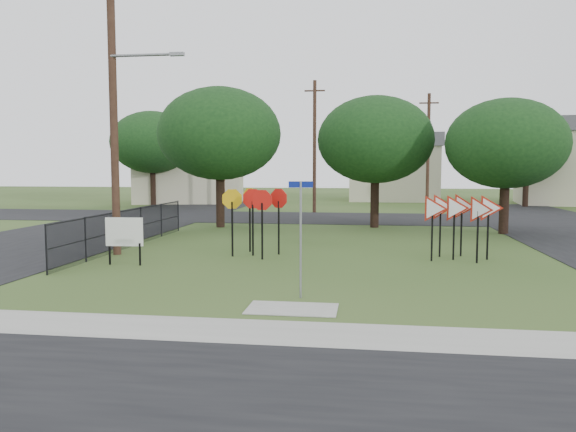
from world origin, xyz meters
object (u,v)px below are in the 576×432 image
at_px(yield_sign_cluster, 459,211).
at_px(info_board, 124,234).
at_px(street_name_sign, 301,231).
at_px(stop_sign_cluster, 255,206).

height_order(yield_sign_cluster, info_board, yield_sign_cluster).
distance_m(yield_sign_cluster, info_board, 11.13).
distance_m(street_name_sign, info_board, 7.20).
distance_m(stop_sign_cluster, info_board, 4.60).
relative_size(street_name_sign, stop_sign_cluster, 1.17).
bearing_deg(street_name_sign, stop_sign_cluster, 110.77).
relative_size(yield_sign_cluster, info_board, 1.88).
relative_size(street_name_sign, yield_sign_cluster, 0.97).
bearing_deg(yield_sign_cluster, stop_sign_cluster, -178.96).
bearing_deg(yield_sign_cluster, info_board, -166.20).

